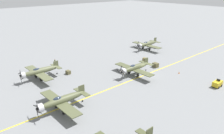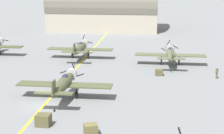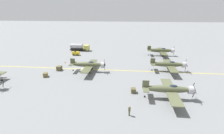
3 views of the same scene
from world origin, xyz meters
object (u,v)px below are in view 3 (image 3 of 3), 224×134
at_px(airplane_mid_center, 88,65).
at_px(airplane_far_left, 161,50).
at_px(traffic_cone, 65,62).
at_px(tow_tractor, 76,53).
at_px(airplane_far_right, 169,89).
at_px(airplane_far_center, 169,64).
at_px(ground_crew_walking, 129,110).
at_px(fuel_tanker, 80,47).
at_px(supply_crate_by_tanker, 133,90).
at_px(supply_crate_outboard, 59,68).
at_px(supply_crate_mid_lane, 45,75).

bearing_deg(airplane_mid_center, airplane_far_left, 147.72).
bearing_deg(traffic_cone, tow_tractor, 177.54).
relative_size(airplane_mid_center, airplane_far_right, 1.00).
distance_m(airplane_far_center, ground_crew_walking, 25.35).
height_order(airplane_far_center, airplane_far_right, airplane_far_center).
distance_m(airplane_far_center, fuel_tanker, 38.93).
bearing_deg(airplane_far_center, fuel_tanker, -137.01).
xyz_separation_m(airplane_far_center, tow_tractor, (-14.58, -31.50, -1.22)).
bearing_deg(airplane_far_center, tow_tractor, -127.33).
height_order(ground_crew_walking, traffic_cone, ground_crew_walking).
xyz_separation_m(airplane_mid_center, airplane_far_right, (13.69, 19.25, -0.00)).
relative_size(airplane_mid_center, airplane_far_center, 1.00).
distance_m(airplane_far_left, airplane_far_right, 33.91).
distance_m(airplane_far_left, fuel_tanker, 33.01).
xyz_separation_m(airplane_mid_center, supply_crate_by_tanker, (11.83, 12.45, -1.53)).
bearing_deg(traffic_cone, ground_crew_walking, 37.80).
bearing_deg(airplane_mid_center, supply_crate_outboard, -73.44).
height_order(ground_crew_walking, supply_crate_mid_lane, ground_crew_walking).
distance_m(airplane_far_left, ground_crew_walking, 41.91).
relative_size(airplane_far_left, airplane_far_right, 1.00).
distance_m(airplane_far_center, airplane_far_left, 17.40).
distance_m(tow_tractor, supply_crate_by_tanker, 36.17).
bearing_deg(airplane_far_left, supply_crate_mid_lane, -55.02).
height_order(airplane_far_left, ground_crew_walking, airplane_far_left).
relative_size(airplane_far_left, traffic_cone, 21.82).
bearing_deg(fuel_tanker, ground_crew_walking, 25.42).
relative_size(airplane_mid_center, traffic_cone, 21.82).
bearing_deg(fuel_tanker, airplane_far_center, 55.48).
bearing_deg(ground_crew_walking, airplane_far_right, 131.41).
xyz_separation_m(airplane_mid_center, traffic_cone, (-7.07, -9.54, -1.74)).
bearing_deg(airplane_far_center, supply_crate_by_tanker, -47.00).
bearing_deg(ground_crew_walking, supply_crate_mid_lane, -124.57).
xyz_separation_m(airplane_far_center, supply_crate_outboard, (2.61, -31.02, -1.39)).
distance_m(airplane_far_left, supply_crate_by_tanker, 33.59).
relative_size(supply_crate_outboard, traffic_cone, 2.70).
height_order(tow_tractor, traffic_cone, tow_tractor).
height_order(airplane_far_right, fuel_tanker, airplane_far_right).
relative_size(airplane_far_center, supply_crate_mid_lane, 9.27).
relative_size(tow_tractor, traffic_cone, 4.73).
xyz_separation_m(airplane_far_center, ground_crew_walking, (22.97, -10.68, -1.04)).
height_order(airplane_far_left, supply_crate_by_tanker, airplane_far_left).
height_order(supply_crate_mid_lane, supply_crate_outboard, supply_crate_outboard).
bearing_deg(supply_crate_by_tanker, airplane_far_left, 161.68).
bearing_deg(traffic_cone, airplane_mid_center, 53.46).
height_order(airplane_far_left, supply_crate_outboard, airplane_far_left).
height_order(supply_crate_by_tanker, supply_crate_mid_lane, supply_crate_mid_lane).
bearing_deg(ground_crew_walking, traffic_cone, -142.20).
relative_size(airplane_far_center, traffic_cone, 21.82).
height_order(airplane_far_left, tow_tractor, airplane_far_left).
bearing_deg(supply_crate_outboard, airplane_far_right, 63.82).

